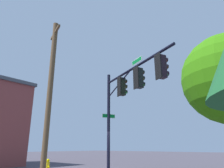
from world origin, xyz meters
TOP-DOWN VIEW (x-y plane):
  - signal_pole_assembly at (2.38, -0.95)m, footprint 6.18×2.95m
  - utility_pole at (-0.54, -4.22)m, footprint 1.73×0.73m
  - fire_hydrant at (-3.15, -2.28)m, footprint 0.33×0.24m

SIDE VIEW (x-z plane):
  - fire_hydrant at x=-3.15m, z-range 0.00..0.83m
  - utility_pole at x=-0.54m, z-range 0.13..8.81m
  - signal_pole_assembly at x=2.38m, z-range 1.38..7.80m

